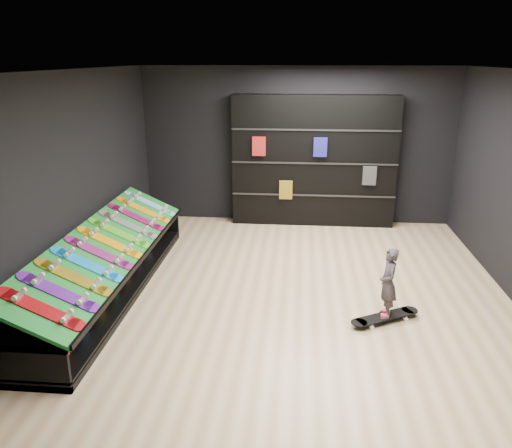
# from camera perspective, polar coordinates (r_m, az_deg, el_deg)

# --- Properties ---
(floor) EXTENTS (6.00, 7.00, 0.01)m
(floor) POSITION_cam_1_polar(r_m,az_deg,el_deg) (6.94, 4.01, -8.49)
(floor) COLOR tan
(floor) RESTS_ON ground
(ceiling) EXTENTS (6.00, 7.00, 0.01)m
(ceiling) POSITION_cam_1_polar(r_m,az_deg,el_deg) (6.18, 4.66, 17.09)
(ceiling) COLOR white
(ceiling) RESTS_ON ground
(wall_back) EXTENTS (6.00, 0.02, 3.00)m
(wall_back) POSITION_cam_1_polar(r_m,az_deg,el_deg) (9.82, 4.69, 8.84)
(wall_back) COLOR black
(wall_back) RESTS_ON ground
(wall_front) EXTENTS (6.00, 0.02, 3.00)m
(wall_front) POSITION_cam_1_polar(r_m,az_deg,el_deg) (3.16, 3.11, -13.16)
(wall_front) COLOR black
(wall_front) RESTS_ON ground
(wall_left) EXTENTS (0.02, 7.00, 3.00)m
(wall_left) POSITION_cam_1_polar(r_m,az_deg,el_deg) (7.10, -20.73, 3.89)
(wall_left) COLOR black
(wall_left) RESTS_ON ground
(display_rack) EXTENTS (0.90, 4.50, 0.50)m
(display_rack) POSITION_cam_1_polar(r_m,az_deg,el_deg) (7.32, -16.42, -5.61)
(display_rack) COLOR black
(display_rack) RESTS_ON ground
(turf_ramp) EXTENTS (0.92, 4.50, 0.46)m
(turf_ramp) POSITION_cam_1_polar(r_m,az_deg,el_deg) (7.13, -16.38, -2.25)
(turf_ramp) COLOR #0F631F
(turf_ramp) RESTS_ON display_rack
(back_shelving) EXTENTS (3.12, 0.36, 2.49)m
(back_shelving) POSITION_cam_1_polar(r_m,az_deg,el_deg) (9.70, 6.62, 7.13)
(back_shelving) COLOR black
(back_shelving) RESTS_ON ground
(floor_skateboard) EXTENTS (0.96, 0.67, 0.09)m
(floor_skateboard) POSITION_cam_1_polar(r_m,az_deg,el_deg) (6.55, 14.50, -10.47)
(floor_skateboard) COLOR black
(floor_skateboard) RESTS_ON ground
(child) EXTENTS (0.15, 0.21, 0.54)m
(child) POSITION_cam_1_polar(r_m,az_deg,el_deg) (6.40, 14.73, -7.97)
(child) COLOR black
(child) RESTS_ON floor_skateboard
(display_board_0) EXTENTS (0.93, 0.22, 0.50)m
(display_board_0) POSITION_cam_1_polar(r_m,az_deg,el_deg) (5.55, -23.30, -8.91)
(display_board_0) COLOR red
(display_board_0) RESTS_ON turf_ramp
(display_board_1) EXTENTS (0.93, 0.22, 0.50)m
(display_board_1) POSITION_cam_1_polar(r_m,az_deg,el_deg) (5.85, -21.59, -7.26)
(display_board_1) COLOR purple
(display_board_1) RESTS_ON turf_ramp
(display_board_2) EXTENTS (0.93, 0.22, 0.50)m
(display_board_2) POSITION_cam_1_polar(r_m,az_deg,el_deg) (6.15, -20.06, -5.76)
(display_board_2) COLOR yellow
(display_board_2) RESTS_ON turf_ramp
(display_board_3) EXTENTS (0.93, 0.22, 0.50)m
(display_board_3) POSITION_cam_1_polar(r_m,az_deg,el_deg) (6.47, -18.68, -4.40)
(display_board_3) COLOR blue
(display_board_3) RESTS_ON turf_ramp
(display_board_4) EXTENTS (0.93, 0.22, 0.50)m
(display_board_4) POSITION_cam_1_polar(r_m,az_deg,el_deg) (6.79, -17.44, -3.17)
(display_board_4) COLOR #2626BF
(display_board_4) RESTS_ON turf_ramp
(display_board_5) EXTENTS (0.93, 0.22, 0.50)m
(display_board_5) POSITION_cam_1_polar(r_m,az_deg,el_deg) (7.12, -16.31, -2.05)
(display_board_5) COLOR yellow
(display_board_5) RESTS_ON turf_ramp
(display_board_6) EXTENTS (0.93, 0.22, 0.50)m
(display_board_6) POSITION_cam_1_polar(r_m,az_deg,el_deg) (7.45, -15.28, -1.03)
(display_board_6) COLOR green
(display_board_6) RESTS_ON turf_ramp
(display_board_7) EXTENTS (0.93, 0.22, 0.50)m
(display_board_7) POSITION_cam_1_polar(r_m,az_deg,el_deg) (7.79, -14.35, -0.09)
(display_board_7) COLOR black
(display_board_7) RESTS_ON turf_ramp
(display_board_8) EXTENTS (0.93, 0.22, 0.50)m
(display_board_8) POSITION_cam_1_polar(r_m,az_deg,el_deg) (8.13, -13.49, 0.76)
(display_board_8) COLOR #E5198C
(display_board_8) RESTS_ON turf_ramp
(display_board_9) EXTENTS (0.93, 0.22, 0.50)m
(display_board_9) POSITION_cam_1_polar(r_m,az_deg,el_deg) (8.47, -12.70, 1.55)
(display_board_9) COLOR orange
(display_board_9) RESTS_ON turf_ramp
(display_board_10) EXTENTS (0.93, 0.22, 0.50)m
(display_board_10) POSITION_cam_1_polar(r_m,az_deg,el_deg) (8.82, -11.97, 2.28)
(display_board_10) COLOR #0CB2E5
(display_board_10) RESTS_ON turf_ramp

